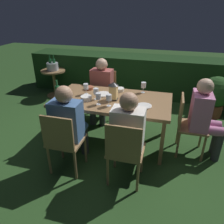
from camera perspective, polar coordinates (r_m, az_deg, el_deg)
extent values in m
plane|color=#26471E|center=(3.56, 0.00, -7.40)|extent=(16.00, 16.00, 0.00)
cube|color=olive|center=(3.21, 0.00, 3.14)|extent=(1.72, 0.93, 0.04)
cube|color=olive|center=(3.34, -15.09, -3.92)|extent=(0.05, 0.05, 0.69)
cube|color=olive|center=(2.95, 13.04, -8.12)|extent=(0.05, 0.05, 0.69)
cube|color=olive|center=(3.96, -9.59, 1.66)|extent=(0.05, 0.05, 0.69)
cube|color=olive|center=(3.64, 13.83, -1.16)|extent=(0.05, 0.05, 0.69)
cube|color=#937047|center=(3.27, 20.47, -3.69)|extent=(0.40, 0.42, 0.03)
cube|color=#937047|center=(3.15, 17.74, 0.24)|extent=(0.03, 0.40, 0.42)
cylinder|color=#937047|center=(3.56, 22.45, -5.70)|extent=(0.03, 0.03, 0.42)
cylinder|color=#937047|center=(3.26, 22.99, -9.00)|extent=(0.03, 0.03, 0.42)
cylinder|color=#937047|center=(3.52, 16.98, -5.10)|extent=(0.03, 0.03, 0.42)
cylinder|color=#937047|center=(3.21, 16.98, -8.39)|extent=(0.03, 0.03, 0.42)
cube|color=#C675A3|center=(3.16, 22.30, 0.35)|extent=(0.24, 0.38, 0.50)
sphere|color=#D1A889|center=(3.03, 23.41, 6.19)|extent=(0.21, 0.21, 0.21)
cylinder|color=#C675A3|center=(3.36, 23.82, -2.89)|extent=(0.36, 0.13, 0.13)
cylinder|color=#C675A3|center=(3.21, 24.17, -4.43)|extent=(0.36, 0.13, 0.13)
cylinder|color=#333338|center=(3.51, 25.68, -6.57)|extent=(0.11, 0.11, 0.45)
cylinder|color=#333338|center=(3.36, 26.10, -8.20)|extent=(0.11, 0.11, 0.45)
cube|color=#937047|center=(4.12, -2.33, 4.42)|extent=(0.42, 0.40, 0.03)
cube|color=#937047|center=(4.21, -1.61, 8.19)|extent=(0.40, 0.03, 0.42)
cylinder|color=#937047|center=(4.01, -0.54, 0.30)|extent=(0.03, 0.03, 0.42)
cylinder|color=#937047|center=(4.12, -5.37, 0.89)|extent=(0.03, 0.03, 0.42)
cylinder|color=#937047|center=(4.31, 0.69, 2.24)|extent=(0.03, 0.03, 0.42)
cylinder|color=#937047|center=(4.41, -3.85, 2.75)|extent=(0.03, 0.03, 0.42)
cube|color=#9E4C47|center=(3.97, -2.66, 7.64)|extent=(0.38, 0.24, 0.50)
sphere|color=#D1A889|center=(3.87, -2.77, 12.46)|extent=(0.21, 0.21, 0.21)
cylinder|color=#9E4C47|center=(3.91, -1.95, 3.59)|extent=(0.13, 0.36, 0.13)
cylinder|color=#9E4C47|center=(3.96, -4.45, 3.86)|extent=(0.13, 0.36, 0.13)
cylinder|color=#333338|center=(3.87, -2.59, -0.55)|extent=(0.11, 0.11, 0.45)
cylinder|color=#333338|center=(3.92, -5.10, -0.23)|extent=(0.11, 0.11, 0.45)
cube|color=#937047|center=(2.83, -11.95, -7.40)|extent=(0.42, 0.40, 0.03)
cube|color=#937047|center=(2.58, -14.25, -5.46)|extent=(0.40, 0.02, 0.42)
cylinder|color=#937047|center=(3.16, -13.16, -8.57)|extent=(0.03, 0.03, 0.42)
cylinder|color=#937047|center=(3.02, -7.01, -9.79)|extent=(0.03, 0.03, 0.42)
cylinder|color=#937047|center=(2.93, -16.25, -12.20)|extent=(0.03, 0.03, 0.42)
cylinder|color=#937047|center=(2.78, -9.66, -13.76)|extent=(0.03, 0.03, 0.42)
cube|color=#426699|center=(2.74, -11.92, -2.13)|extent=(0.38, 0.24, 0.50)
sphere|color=tan|center=(2.60, -12.62, 4.54)|extent=(0.21, 0.21, 0.21)
cylinder|color=#426699|center=(3.00, -11.87, -4.63)|extent=(0.13, 0.36, 0.13)
cylinder|color=#426699|center=(2.93, -8.70, -5.16)|extent=(0.13, 0.36, 0.13)
cylinder|color=#333338|center=(3.25, -10.24, -6.81)|extent=(0.11, 0.11, 0.45)
cylinder|color=#333338|center=(3.18, -7.27, -7.34)|extent=(0.11, 0.11, 0.45)
cube|color=#937047|center=(2.61, 3.72, -10.08)|extent=(0.42, 0.40, 0.03)
cube|color=#937047|center=(2.33, 2.92, -8.32)|extent=(0.40, 0.02, 0.42)
cylinder|color=#937047|center=(2.91, 0.76, -11.15)|extent=(0.03, 0.03, 0.42)
cylinder|color=#937047|center=(2.86, 7.92, -12.21)|extent=(0.03, 0.03, 0.42)
cylinder|color=#937047|center=(2.66, -1.16, -15.49)|extent=(0.03, 0.03, 0.42)
cylinder|color=#937047|center=(2.61, 6.80, -16.79)|extent=(0.03, 0.03, 0.42)
cube|color=white|center=(2.51, 4.18, -4.43)|extent=(0.38, 0.24, 0.50)
sphere|color=tan|center=(2.35, 4.46, 2.76)|extent=(0.21, 0.21, 0.21)
cylinder|color=white|center=(2.77, 2.77, -6.93)|extent=(0.13, 0.36, 0.13)
cylinder|color=white|center=(2.74, 6.46, -7.45)|extent=(0.13, 0.36, 0.13)
cylinder|color=#333338|center=(3.03, 3.35, -9.05)|extent=(0.11, 0.11, 0.45)
cylinder|color=#333338|center=(3.01, 6.74, -9.54)|extent=(0.11, 0.11, 0.45)
cube|color=black|center=(3.19, 0.39, 3.51)|extent=(0.12, 0.12, 0.01)
cube|color=#F9D17A|center=(3.15, 0.40, 5.31)|extent=(0.11, 0.11, 0.20)
cone|color=black|center=(3.10, 0.41, 7.46)|extent=(0.15, 0.15, 0.05)
cylinder|color=#1E5B2D|center=(3.26, -14.11, 4.97)|extent=(0.07, 0.07, 0.20)
cylinder|color=#1E5B2D|center=(3.21, -14.39, 7.37)|extent=(0.03, 0.03, 0.09)
cylinder|color=silver|center=(2.98, -0.82, 1.67)|extent=(0.06, 0.06, 0.00)
cylinder|color=silver|center=(2.96, -0.83, 2.41)|extent=(0.01, 0.01, 0.08)
cylinder|color=silver|center=(2.93, -0.84, 3.88)|extent=(0.08, 0.08, 0.08)
cylinder|color=maroon|center=(2.94, -0.84, 3.45)|extent=(0.07, 0.07, 0.03)
cylinder|color=silver|center=(3.40, -6.81, 4.75)|extent=(0.06, 0.06, 0.00)
cylinder|color=silver|center=(3.38, -6.85, 5.41)|extent=(0.01, 0.01, 0.08)
cylinder|color=silver|center=(3.36, -6.93, 6.72)|extent=(0.08, 0.08, 0.08)
cylinder|color=maroon|center=(3.36, -6.91, 6.34)|extent=(0.07, 0.07, 0.03)
cylinder|color=silver|center=(3.20, -4.16, 3.44)|extent=(0.06, 0.06, 0.00)
cylinder|color=silver|center=(3.19, -4.19, 4.14)|extent=(0.01, 0.01, 0.08)
cylinder|color=silver|center=(3.15, -4.24, 5.52)|extent=(0.08, 0.08, 0.08)
cylinder|color=maroon|center=(3.16, -4.22, 5.12)|extent=(0.07, 0.07, 0.03)
cylinder|color=silver|center=(3.03, -3.57, 2.07)|extent=(0.06, 0.06, 0.00)
cylinder|color=silver|center=(3.01, -3.60, 2.79)|extent=(0.01, 0.01, 0.08)
cylinder|color=silver|center=(2.98, -3.64, 4.24)|extent=(0.08, 0.08, 0.08)
cylinder|color=maroon|center=(2.99, -3.63, 3.82)|extent=(0.07, 0.07, 0.03)
cylinder|color=silver|center=(3.47, 8.18, 5.14)|extent=(0.06, 0.06, 0.00)
cylinder|color=silver|center=(3.46, 8.23, 5.79)|extent=(0.01, 0.01, 0.08)
cylinder|color=silver|center=(3.43, 8.32, 7.08)|extent=(0.08, 0.08, 0.08)
cylinder|color=maroon|center=(3.44, 8.29, 6.70)|extent=(0.07, 0.07, 0.03)
cylinder|color=silver|center=(3.00, 8.49, 1.62)|extent=(0.21, 0.21, 0.01)
cylinder|color=white|center=(3.36, -2.31, 4.74)|extent=(0.23, 0.23, 0.01)
cylinder|color=#9E5138|center=(3.59, -6.17, 6.35)|extent=(0.15, 0.15, 0.05)
cylinder|color=#424C1E|center=(3.58, -6.17, 6.49)|extent=(0.13, 0.13, 0.01)
cylinder|color=silver|center=(3.18, -6.83, 3.70)|extent=(0.16, 0.16, 0.06)
cylinder|color=tan|center=(3.18, -6.84, 3.90)|extent=(0.14, 0.14, 0.02)
cylinder|color=silver|center=(3.49, 2.05, 5.95)|extent=(0.14, 0.14, 0.05)
cylinder|color=#477533|center=(3.49, 2.06, 6.11)|extent=(0.12, 0.12, 0.02)
cylinder|color=brown|center=(5.24, -15.30, 10.42)|extent=(0.55, 0.55, 0.03)
cylinder|color=brown|center=(5.33, -14.90, 7.20)|extent=(0.07, 0.07, 0.59)
cylinder|color=brown|center=(5.42, -14.55, 4.38)|extent=(0.41, 0.41, 0.02)
cylinder|color=#B2B7BF|center=(5.21, -15.44, 11.50)|extent=(0.26, 0.26, 0.17)
cylinder|color=white|center=(5.20, -15.50, 11.95)|extent=(0.23, 0.23, 0.04)
cylinder|color=#1E5B2D|center=(5.21, -16.00, 12.45)|extent=(0.07, 0.07, 0.16)
cylinder|color=#1E5B2D|center=(5.18, -16.18, 13.78)|extent=(0.03, 0.03, 0.09)
cylinder|color=#1E5B2D|center=(5.17, -15.06, 12.46)|extent=(0.07, 0.07, 0.16)
cylinder|color=#1E5B2D|center=(5.15, -15.23, 13.81)|extent=(0.03, 0.03, 0.09)
cube|color=#193816|center=(5.33, 6.34, 9.71)|extent=(5.12, 0.74, 0.90)
cylinder|color=brown|center=(4.68, 24.98, 0.58)|extent=(0.35, 0.35, 0.26)
sphere|color=#234C1E|center=(4.54, 25.88, 4.83)|extent=(0.58, 0.58, 0.58)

